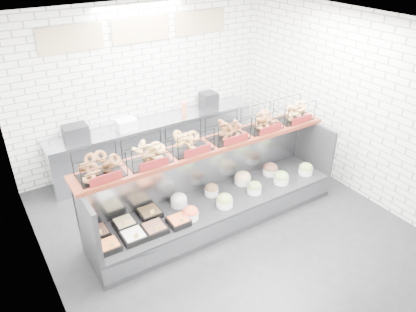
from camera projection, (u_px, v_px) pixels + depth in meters
ground at (228, 230)px, 6.18m from camera, size 5.50×5.50×0.00m
room_shell at (206, 91)px, 5.61m from camera, size 5.02×5.51×3.01m
display_case at (215, 202)px, 6.26m from camera, size 4.00×0.90×1.20m
bagel_shelf at (209, 136)px, 5.88m from camera, size 4.10×0.50×0.40m
prep_counter at (155, 141)px, 7.73m from camera, size 4.00×0.60×1.20m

